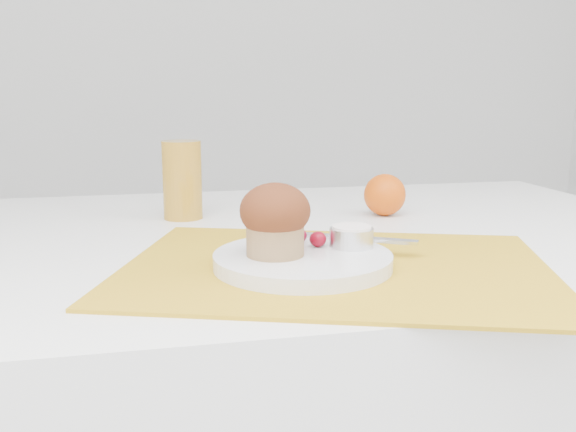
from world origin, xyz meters
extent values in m
cube|color=gold|center=(-0.02, -0.15, 0.75)|extent=(0.59, 0.51, 0.00)
cylinder|color=white|center=(-0.06, -0.15, 0.76)|extent=(0.25, 0.25, 0.02)
cylinder|color=silver|center=(0.01, -0.14, 0.78)|extent=(0.06, 0.06, 0.02)
cylinder|color=white|center=(0.01, -0.14, 0.79)|extent=(0.05, 0.05, 0.01)
ellipsoid|color=#620219|center=(-0.05, -0.10, 0.78)|extent=(0.02, 0.02, 0.02)
ellipsoid|color=#5A020E|center=(-0.03, -0.13, 0.78)|extent=(0.02, 0.02, 0.02)
cube|color=silver|center=(0.02, -0.10, 0.77)|extent=(0.16, 0.10, 0.00)
sphere|color=#DB5207|center=(0.15, 0.14, 0.78)|extent=(0.07, 0.07, 0.07)
cylinder|color=#BC8623|center=(-0.18, 0.19, 0.81)|extent=(0.08, 0.08, 0.13)
cylinder|color=#9F794D|center=(-0.09, -0.15, 0.79)|extent=(0.08, 0.08, 0.04)
ellipsoid|color=#38160A|center=(-0.09, -0.15, 0.82)|extent=(0.08, 0.08, 0.06)
camera|label=1|loc=(-0.23, -0.86, 0.96)|focal=40.00mm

